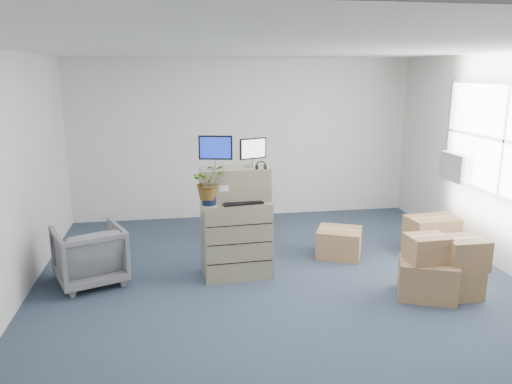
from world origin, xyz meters
The scene contains 18 objects.
ground centered at (0.00, 0.00, 0.00)m, with size 7.00×7.00×0.00m, color #273246.
wall_back centered at (0.00, 3.51, 1.40)m, with size 6.00×0.02×2.80m, color silver.
window centered at (2.96, 0.50, 1.70)m, with size 0.07×2.72×1.52m.
ac_unit centered at (2.87, 1.40, 1.20)m, with size 0.24×0.60×0.40m, color beige.
filing_cabinet_lower centered at (-0.49, 0.79, 0.49)m, with size 0.84×0.52×0.99m, color #85795C.
filing_cabinet_upper centered at (-0.49, 0.83, 1.20)m, with size 0.84×0.42×0.42m, color #85795C.
monitor_left centered at (-0.73, 0.78, 1.64)m, with size 0.41×0.20×0.41m.
monitor_right centered at (-0.26, 0.84, 1.61)m, with size 0.35×0.20×0.36m.
headphones centered at (-0.19, 0.68, 1.44)m, with size 0.13×0.13×0.01m, color black.
keyboard centered at (-0.43, 0.66, 1.00)m, with size 0.50×0.21×0.03m, color black.
mouse centered at (-0.13, 0.74, 1.00)m, with size 0.10×0.06×0.03m, color silver.
water_bottle centered at (-0.46, 0.86, 1.12)m, with size 0.07×0.07×0.26m, color #9B9FA4.
phone_dock centered at (-0.49, 0.84, 1.03)m, with size 0.06×0.05×0.12m.
external_drive centered at (-0.17, 0.90, 1.01)m, with size 0.17×0.13×0.05m, color black.
tissue_box centered at (-0.13, 0.92, 1.08)m, with size 0.24×0.12×0.09m, color #3879C1.
potted_plant centered at (-0.83, 0.61, 1.22)m, with size 0.43×0.47×0.42m.
office_chair centered at (-2.30, 0.84, 0.40)m, with size 0.78×0.73×0.80m, color #5A5A5F.
cardboard_boxes centered at (1.80, 0.45, 0.28)m, with size 2.16×2.17×0.75m.
Camera 1 is at (-1.24, -5.19, 2.57)m, focal length 35.00 mm.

